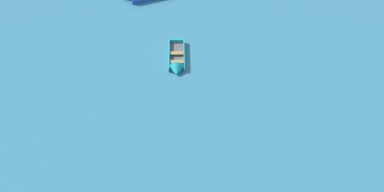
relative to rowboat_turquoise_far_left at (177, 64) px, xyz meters
name	(u,v)px	position (x,y,z in m)	size (l,w,h in m)	color
rowboat_turquoise_far_left	(177,64)	(0.00, 0.00, 0.00)	(1.35, 2.89, 0.82)	#4C4C51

